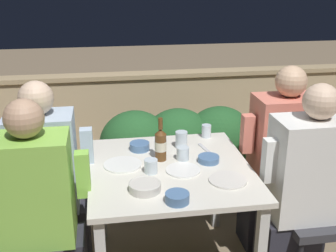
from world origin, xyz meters
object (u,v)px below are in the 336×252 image
(person_blue_shirt, at_px, (51,180))
(chair_left_far, at_px, (18,196))
(chair_left_near, at_px, (5,227))
(person_coral_top, at_px, (278,160))
(person_green_blouse, at_px, (42,210))
(beer_bottle, at_px, (161,144))
(potted_plant, at_px, (319,145))
(chair_right_far, at_px, (305,171))
(person_white_polo, at_px, (304,189))
(chair_right_near, at_px, (334,200))

(person_blue_shirt, bearing_deg, chair_left_far, 180.00)
(person_blue_shirt, bearing_deg, chair_left_near, -123.33)
(person_coral_top, bearing_deg, chair_left_near, -167.40)
(person_green_blouse, xyz_separation_m, person_coral_top, (1.42, 0.36, 0.01))
(chair_left_near, relative_size, person_blue_shirt, 0.72)
(beer_bottle, bearing_deg, person_coral_top, 6.18)
(chair_left_far, xyz_separation_m, potted_plant, (2.10, 0.45, -0.01))
(person_coral_top, bearing_deg, chair_left_far, -178.40)
(chair_left_near, distance_m, person_coral_top, 1.65)
(chair_right_far, bearing_deg, person_white_polo, -118.01)
(potted_plant, bearing_deg, person_coral_top, -141.31)
(chair_right_far, relative_size, potted_plant, 1.04)
(chair_right_near, relative_size, chair_right_far, 1.00)
(person_coral_top, xyz_separation_m, beer_bottle, (-0.77, -0.08, 0.19))
(chair_left_near, distance_m, person_blue_shirt, 0.39)
(person_coral_top, height_order, beer_bottle, person_coral_top)
(person_blue_shirt, bearing_deg, potted_plant, 13.24)
(beer_bottle, bearing_deg, chair_left_far, 177.35)
(person_coral_top, relative_size, potted_plant, 1.47)
(chair_left_near, distance_m, potted_plant, 2.25)
(person_blue_shirt, distance_m, chair_right_near, 1.63)
(person_green_blouse, relative_size, person_blue_shirt, 1.00)
(chair_left_far, bearing_deg, person_coral_top, 1.60)
(person_green_blouse, relative_size, chair_left_far, 1.38)
(chair_right_near, distance_m, person_coral_top, 0.43)
(person_white_polo, bearing_deg, person_green_blouse, 179.51)
(person_blue_shirt, distance_m, potted_plant, 1.96)
(chair_right_near, distance_m, chair_right_far, 0.37)
(chair_left_far, distance_m, potted_plant, 2.15)
(chair_right_far, bearing_deg, person_coral_top, -180.00)
(chair_left_far, bearing_deg, potted_plant, 12.05)
(person_green_blouse, bearing_deg, chair_left_near, 180.00)
(person_blue_shirt, height_order, chair_right_far, person_blue_shirt)
(person_blue_shirt, height_order, potted_plant, person_blue_shirt)
(beer_bottle, bearing_deg, person_blue_shirt, 176.55)
(chair_right_near, distance_m, potted_plant, 0.84)
(chair_left_far, height_order, person_white_polo, person_white_polo)
(chair_left_near, bearing_deg, potted_plant, 19.86)
(person_green_blouse, distance_m, person_blue_shirt, 0.32)
(chair_left_near, bearing_deg, person_coral_top, 12.60)
(chair_left_far, distance_m, person_white_polo, 1.63)
(person_green_blouse, xyz_separation_m, potted_plant, (1.92, 0.76, -0.09))
(chair_right_far, bearing_deg, chair_left_far, -178.57)
(chair_left_far, distance_m, chair_right_far, 1.79)
(chair_left_near, xyz_separation_m, person_coral_top, (1.61, 0.36, 0.09))
(person_green_blouse, xyz_separation_m, person_white_polo, (1.41, -0.01, 0.00))
(person_white_polo, xyz_separation_m, chair_right_far, (0.20, 0.37, -0.08))
(beer_bottle, bearing_deg, person_green_blouse, -156.90)
(chair_left_near, xyz_separation_m, chair_right_near, (1.80, -0.01, 0.00))
(person_blue_shirt, bearing_deg, person_white_polo, -13.18)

